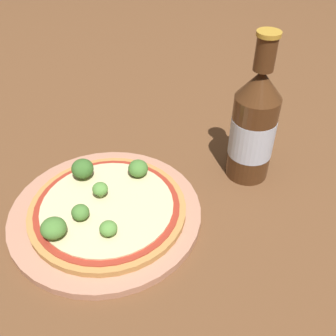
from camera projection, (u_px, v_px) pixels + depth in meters
name	position (u px, v px, depth m)	size (l,w,h in m)	color
ground_plane	(102.00, 214.00, 0.59)	(3.00, 3.00, 0.00)	brown
plate	(107.00, 212.00, 0.59)	(0.28, 0.28, 0.01)	tan
pizza	(108.00, 208.00, 0.58)	(0.23, 0.23, 0.01)	#B77F42
broccoli_floret_0	(53.00, 228.00, 0.52)	(0.03, 0.03, 0.03)	#89A866
broccoli_floret_1	(78.00, 211.00, 0.54)	(0.02, 0.02, 0.02)	#89A866
broccoli_floret_2	(108.00, 229.00, 0.52)	(0.02, 0.02, 0.02)	#89A866
broccoli_floret_3	(82.00, 169.00, 0.61)	(0.03, 0.03, 0.03)	#89A866
broccoli_floret_4	(100.00, 189.00, 0.58)	(0.02, 0.02, 0.02)	#89A866
broccoli_floret_5	(138.00, 168.00, 0.61)	(0.03, 0.03, 0.03)	#89A866
beer_bottle	(253.00, 126.00, 0.61)	(0.07, 0.07, 0.24)	#472814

